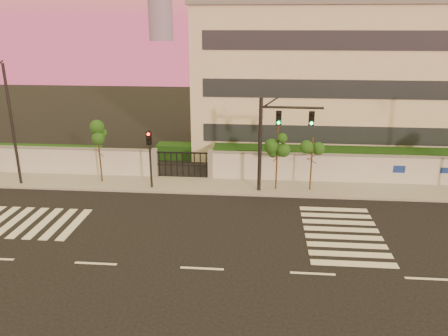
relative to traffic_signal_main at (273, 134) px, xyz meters
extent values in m
plane|color=black|center=(-3.28, -9.79, -3.99)|extent=(120.00, 120.00, 0.00)
cube|color=gray|center=(-3.28, 0.71, -3.91)|extent=(60.00, 3.00, 0.15)
cube|color=silver|center=(11.22, 2.21, -2.99)|extent=(31.00, 0.30, 2.00)
cube|color=slate|center=(11.22, 2.21, -1.93)|extent=(31.00, 0.36, 0.12)
cube|color=slate|center=(-8.28, 2.21, -2.89)|extent=(0.35, 0.35, 2.20)
cube|color=slate|center=(-4.28, 2.21, -2.89)|extent=(0.35, 0.35, 2.20)
cube|color=black|center=(5.72, 4.71, -3.09)|extent=(20.00, 2.00, 1.80)
cube|color=black|center=(-19.28, 4.71, -3.29)|extent=(12.00, 1.80, 1.40)
cube|color=black|center=(-6.28, 7.21, -3.39)|extent=(6.00, 1.50, 1.20)
cube|color=beige|center=(5.72, 12.21, 2.01)|extent=(24.00, 12.00, 12.00)
cube|color=#262D38|center=(5.72, 6.19, -1.49)|extent=(22.00, 0.08, 1.40)
cube|color=#262D38|center=(5.72, 6.19, 2.01)|extent=(22.00, 0.08, 1.40)
cube|color=#262D38|center=(5.72, 6.19, 5.51)|extent=(22.00, 0.08, 1.40)
cube|color=slate|center=(5.72, 12.21, 8.11)|extent=(24.40, 12.40, 0.30)
cube|color=silver|center=(-14.58, -5.79, -3.98)|extent=(0.50, 4.00, 0.02)
cube|color=silver|center=(-13.68, -5.79, -3.98)|extent=(0.50, 4.00, 0.02)
cube|color=silver|center=(-12.78, -5.79, -3.98)|extent=(0.50, 4.00, 0.02)
cube|color=silver|center=(-11.88, -5.79, -3.98)|extent=(0.50, 4.00, 0.02)
cube|color=silver|center=(-10.98, -5.79, -3.98)|extent=(0.50, 4.00, 0.02)
cube|color=silver|center=(3.72, -8.79, -3.98)|extent=(4.00, 0.50, 0.02)
cube|color=silver|center=(3.72, -7.89, -3.98)|extent=(4.00, 0.50, 0.02)
cube|color=silver|center=(3.72, -6.99, -3.98)|extent=(4.00, 0.50, 0.02)
cube|color=silver|center=(3.72, -6.09, -3.98)|extent=(4.00, 0.50, 0.02)
cube|color=silver|center=(3.72, -5.19, -3.98)|extent=(4.00, 0.50, 0.02)
cube|color=silver|center=(3.72, -4.29, -3.98)|extent=(4.00, 0.50, 0.02)
cube|color=silver|center=(3.72, -3.39, -3.98)|extent=(4.00, 0.50, 0.02)
cube|color=silver|center=(3.72, -2.49, -3.98)|extent=(4.00, 0.50, 0.02)
cube|color=silver|center=(-8.28, -9.79, -3.98)|extent=(2.00, 0.15, 0.01)
cube|color=silver|center=(-3.28, -9.79, -3.98)|extent=(2.00, 0.15, 0.01)
cube|color=silver|center=(1.72, -9.79, -3.98)|extent=(2.00, 0.15, 0.01)
cube|color=silver|center=(6.72, -9.79, -3.98)|extent=(2.00, 0.15, 0.01)
cylinder|color=#382314|center=(-11.76, 0.76, -1.78)|extent=(0.11, 0.11, 4.41)
sphere|color=#1F4313|center=(-11.76, 0.76, -0.46)|extent=(1.00, 1.00, 1.00)
sphere|color=#1F4313|center=(-11.44, 0.94, -1.12)|extent=(0.76, 0.76, 0.76)
sphere|color=#1F4313|center=(-12.03, 0.62, -0.90)|extent=(0.72, 0.72, 0.72)
cylinder|color=#382314|center=(0.33, 0.34, -1.70)|extent=(0.11, 0.11, 4.58)
sphere|color=#1F4313|center=(0.33, 0.34, -0.32)|extent=(1.02, 1.02, 1.02)
sphere|color=#1F4313|center=(0.65, 0.52, -1.01)|extent=(0.78, 0.78, 0.78)
sphere|color=#1F4313|center=(0.05, 0.20, -0.78)|extent=(0.74, 0.74, 0.74)
cylinder|color=#382314|center=(2.58, 0.39, -2.13)|extent=(0.11, 0.11, 3.73)
sphere|color=#1F4313|center=(2.58, 0.39, -1.01)|extent=(0.97, 0.97, 0.97)
sphere|color=#1F4313|center=(2.89, 0.56, -1.57)|extent=(0.74, 0.74, 0.74)
sphere|color=#1F4313|center=(2.32, 0.25, -1.38)|extent=(0.71, 0.71, 0.71)
cylinder|color=black|center=(-0.80, 0.01, -0.83)|extent=(0.24, 0.24, 6.31)
cylinder|color=black|center=(1.14, 0.01, 1.71)|extent=(3.87, 0.27, 0.16)
cube|color=black|center=(0.32, -0.04, 1.05)|extent=(0.36, 0.18, 0.92)
sphere|color=#0CF259|center=(0.32, -0.15, 0.76)|extent=(0.20, 0.20, 0.20)
cube|color=black|center=(2.36, -0.04, 1.05)|extent=(0.36, 0.18, 0.92)
sphere|color=#0CF259|center=(2.36, -0.15, 0.76)|extent=(0.20, 0.20, 0.20)
cylinder|color=black|center=(-8.00, -0.08, -1.92)|extent=(0.15, 0.15, 4.13)
cube|color=black|center=(-8.00, -0.13, -0.40)|extent=(0.32, 0.17, 0.83)
sphere|color=red|center=(-8.00, -0.24, -0.15)|extent=(0.18, 0.18, 0.18)
cylinder|color=black|center=(-17.22, -0.09, 0.15)|extent=(0.19, 0.19, 8.27)
camera|label=1|loc=(-0.77, -27.11, 6.64)|focal=35.00mm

